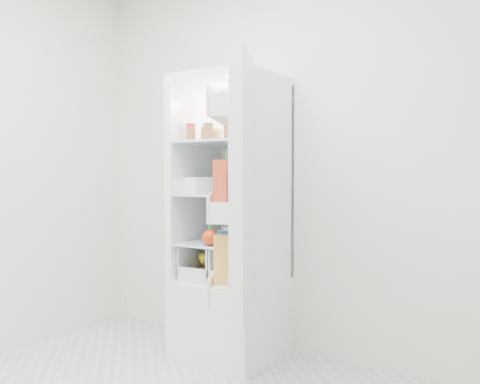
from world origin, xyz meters
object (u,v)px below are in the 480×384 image
Objects in this scene: fridge_door at (238,192)px; red_cabbage at (256,228)px; refrigerator at (234,253)px; mushroom_bowl at (228,234)px.

red_cabbage is at bearing -1.87° from fridge_door.
refrigerator reaches higher than fridge_door.
fridge_door is at bearing -51.68° from mushroom_bowl.
mushroom_bowl is at bearing 172.66° from red_cabbage.
red_cabbage is 0.25m from mushroom_bowl.
refrigerator is 0.15m from mushroom_bowl.
refrigerator is 0.86m from fridge_door.
fridge_door is at bearing -65.90° from red_cabbage.
mushroom_bowl is at bearing 152.13° from refrigerator.
fridge_door is (0.28, -0.62, 0.26)m from red_cabbage.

